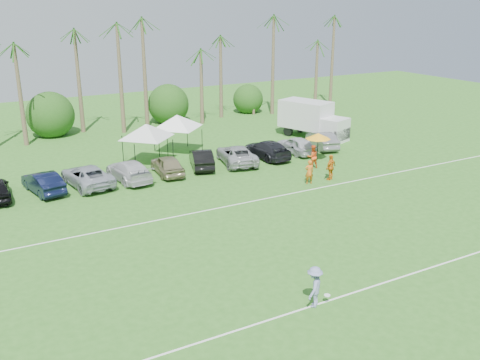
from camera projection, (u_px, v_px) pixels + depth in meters
ground at (386, 315)px, 21.94m from camera, size 120.00×120.00×0.00m
field_lines at (280, 242)px, 28.57m from camera, size 80.00×12.10×0.01m
palm_tree_3 at (18, 28)px, 46.58m from camera, size 2.40×2.40×11.90m
palm_tree_4 at (67, 56)px, 49.24m from camera, size 2.40×2.40×8.90m
palm_tree_5 at (109, 44)px, 50.80m from camera, size 2.40×2.40×9.90m
palm_tree_6 at (149, 34)px, 52.37m from camera, size 2.40×2.40×10.90m
palm_tree_7 at (186, 24)px, 53.94m from camera, size 2.40×2.40×11.90m
palm_tree_8 at (230, 48)px, 57.06m from camera, size 2.40×2.40×8.90m
palm_tree_9 at (270, 38)px, 59.08m from camera, size 2.40×2.40×9.90m
palm_tree_10 at (307, 29)px, 61.11m from camera, size 2.40×2.40×10.90m
palm_tree_11 at (335, 21)px, 62.68m from camera, size 2.40×2.40×11.90m
bush_tree_1 at (50, 117)px, 50.95m from camera, size 4.00×4.00×4.00m
bush_tree_2 at (168, 105)px, 56.47m from camera, size 4.00×4.00×4.00m
bush_tree_3 at (249, 97)px, 61.07m from camera, size 4.00×4.00×4.00m
sideline_player_a at (309, 172)px, 37.45m from camera, size 0.71×0.56×1.73m
sideline_player_b at (313, 157)px, 41.00m from camera, size 1.00×0.85×1.82m
sideline_player_c at (331, 167)px, 38.27m from camera, size 1.19×0.80×1.87m
box_truck at (313, 119)px, 50.01m from camera, size 4.54×7.00×3.38m
canopy_tent_left at (146, 124)px, 41.19m from camera, size 4.69×4.69×3.80m
canopy_tent_right at (177, 115)px, 44.39m from camera, size 4.72×4.72×3.82m
market_umbrella at (318, 136)px, 42.56m from camera, size 2.04×2.04×2.27m
frisbee_player at (314, 287)px, 22.29m from camera, size 1.40×1.25×1.82m
parked_car_1 at (43, 182)px, 35.73m from camera, size 2.35×4.61×1.45m
parked_car_2 at (87, 176)px, 37.09m from camera, size 3.08×5.49×1.45m
parked_car_3 at (129, 171)px, 38.24m from camera, size 2.45×5.15×1.45m
parked_car_4 at (167, 165)px, 39.55m from camera, size 2.07×4.39×1.45m
parked_car_5 at (201, 159)px, 41.14m from camera, size 2.82×4.66×1.45m
parked_car_6 at (237, 155)px, 42.23m from camera, size 3.51×5.62×1.45m
parked_car_7 at (267, 149)px, 43.72m from camera, size 2.25×5.08×1.45m
parked_car_8 at (296, 145)px, 45.05m from camera, size 1.71×4.26×1.45m
parked_car_9 at (322, 140)px, 46.64m from camera, size 2.64×4.65×1.45m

